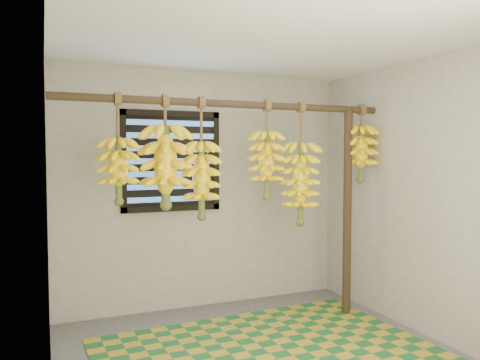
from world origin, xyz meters
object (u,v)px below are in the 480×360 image
woven_mat (277,360)px  banana_bunch_c (202,180)px  banana_bunch_f (361,153)px  banana_bunch_b (166,167)px  support_post (347,213)px  banana_bunch_a (119,170)px  banana_bunch_e (300,184)px  banana_bunch_d (267,165)px

woven_mat → banana_bunch_c: banana_bunch_c is taller
woven_mat → banana_bunch_f: (1.26, 0.68, 1.57)m
woven_mat → banana_bunch_f: banana_bunch_f is taller
banana_bunch_b → banana_bunch_f: size_ratio=1.23×
support_post → banana_bunch_a: 2.22m
banana_bunch_f → banana_bunch_e: bearing=-180.0°
support_post → banana_bunch_f: banana_bunch_f is taller
banana_bunch_a → banana_bunch_e: same height
support_post → banana_bunch_f: size_ratio=2.67×
banana_bunch_f → support_post: bearing=-180.0°
woven_mat → banana_bunch_e: bearing=49.1°
support_post → banana_bunch_c: banana_bunch_c is taller
banana_bunch_c → banana_bunch_d: (0.61, -0.00, 0.13)m
banana_bunch_e → banana_bunch_f: (0.68, 0.00, 0.28)m
woven_mat → banana_bunch_a: size_ratio=2.94×
support_post → banana_bunch_b: (-1.80, 0.00, 0.46)m
woven_mat → banana_bunch_f: size_ratio=3.44×
banana_bunch_b → banana_bunch_f: (1.95, 0.00, 0.11)m
banana_bunch_a → banana_bunch_b: bearing=0.0°
banana_bunch_a → banana_bunch_e: bearing=0.0°
support_post → banana_bunch_d: size_ratio=2.26×
banana_bunch_b → banana_bunch_e: size_ratio=0.81×
banana_bunch_c → woven_mat: bearing=-60.9°
banana_bunch_c → banana_bunch_f: size_ratio=1.38×
support_post → woven_mat: 1.64m
banana_bunch_f → woven_mat: bearing=-151.8°
banana_bunch_b → banana_bunch_c: bearing=0.0°
woven_mat → banana_bunch_e: size_ratio=2.27×
banana_bunch_b → banana_bunch_d: 0.92m
banana_bunch_e → banana_bunch_f: 0.73m
woven_mat → banana_bunch_e: banana_bunch_e is taller
banana_bunch_f → banana_bunch_c: bearing=180.0°
banana_bunch_b → banana_bunch_c: (0.31, 0.00, -0.11)m
support_post → banana_bunch_e: (-0.53, -0.00, 0.30)m
banana_bunch_a → woven_mat: bearing=-32.5°
support_post → banana_bunch_c: (-1.49, 0.00, 0.35)m
banana_bunch_a → banana_bunch_f: bearing=0.0°
banana_bunch_a → banana_bunch_f: same height
banana_bunch_a → banana_bunch_c: bearing=0.0°
support_post → banana_bunch_b: 1.86m
banana_bunch_b → woven_mat: bearing=-44.6°
banana_bunch_b → banana_bunch_d: same height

